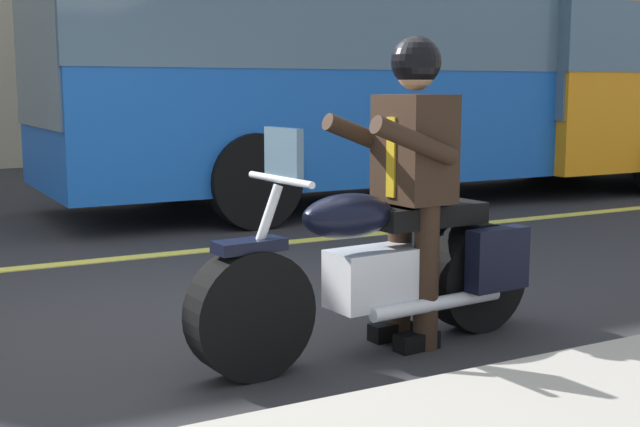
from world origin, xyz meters
name	(u,v)px	position (x,y,z in m)	size (l,w,h in m)	color
ground_plane	(204,314)	(0.00, 0.00, 0.00)	(80.00, 80.00, 0.00)	#28282B
lane_center_stripe	(122,258)	(0.00, -2.00, 0.01)	(60.00, 0.16, 0.01)	#E5DB4C
motorcycle_main	(384,270)	(-0.64, 1.16, 0.45)	(2.22, 0.71, 1.26)	black
rider_main	(412,164)	(-0.82, 1.14, 1.04)	(0.65, 0.58, 1.74)	black
bus_near	(462,56)	(-5.23, -4.09, 1.87)	(11.05, 2.70, 3.30)	blue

